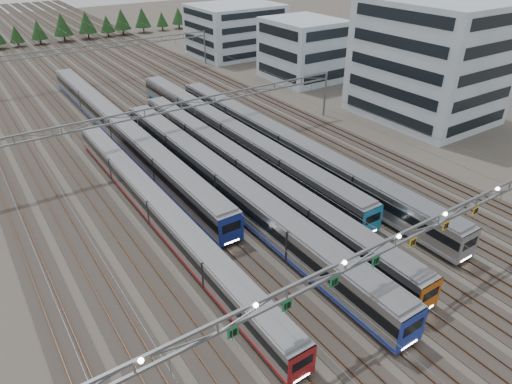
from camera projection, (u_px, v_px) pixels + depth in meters
ground at (383, 307)px, 41.04m from camera, size 400.00×400.00×0.00m
track_bed at (76, 61)px, 112.15m from camera, size 54.00×260.00×5.42m
train_a at (159, 210)px, 51.53m from camera, size 2.60×51.59×3.37m
train_b at (120, 128)px, 71.88m from camera, size 3.05×68.07×3.97m
train_c at (226, 185)px, 55.82m from camera, size 3.11×56.72×4.06m
train_d at (245, 169)px, 60.13m from camera, size 2.79×58.78×3.63m
train_e at (229, 133)px, 70.51m from camera, size 2.93×59.90×3.82m
train_f at (286, 145)px, 66.41m from camera, size 3.00×59.66×3.91m
gantry_near at (396, 244)px, 37.39m from camera, size 56.36×0.61×8.08m
gantry_mid at (182, 112)px, 66.59m from camera, size 56.36×0.36×8.00m
gantry_far at (90, 52)px, 98.92m from camera, size 56.36×0.36×8.00m
depot_bldg_south at (429, 61)px, 78.22m from camera, size 18.00×22.00×19.81m
depot_bldg_mid at (303, 50)px, 100.80m from camera, size 14.00×16.00×12.88m
depot_bldg_north at (236, 30)px, 121.12m from camera, size 22.00×18.00×12.73m
treeline at (53, 28)px, 134.48m from camera, size 100.10×5.60×7.02m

